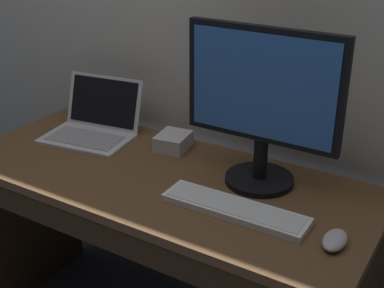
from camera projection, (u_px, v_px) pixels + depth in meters
desk at (160, 226)px, 1.81m from camera, size 1.41×0.59×0.74m
laptop_silver at (93, 125)px, 2.01m from camera, size 0.36×0.32×0.21m
external_monitor at (262, 104)px, 1.57m from camera, size 0.49×0.22×0.50m
wired_keyboard at (235, 209)px, 1.53m from camera, size 0.44×0.12×0.02m
computer_mouse at (335, 240)px, 1.38m from camera, size 0.06×0.11×0.03m
external_drive_box at (173, 141)px, 1.92m from camera, size 0.12×0.14×0.06m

